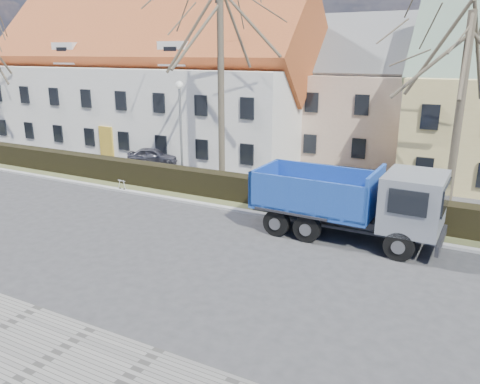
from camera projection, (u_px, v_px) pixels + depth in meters
The scene contains 12 objects.
ground at pixel (161, 240), 19.02m from camera, with size 120.00×120.00×0.00m, color #333335.
curb_far at pixel (218, 207), 22.90m from camera, with size 80.00×0.30×0.12m, color #A9A8A6.
grass_strip at pixel (234, 198), 24.26m from camera, with size 80.00×3.00×0.10m, color #4D542F.
hedge at pixel (232, 188), 23.92m from camera, with size 60.00×0.90×1.30m, color black.
building_white at pixel (148, 86), 36.99m from camera, with size 26.80×10.80×9.50m, color silver, non-canonical shape.
building_pink at pixel (376, 101), 33.06m from camera, with size 10.80×8.80×8.00m, color #CCA990, non-canonical shape.
tree_1 at pixel (221, 71), 25.29m from camera, with size 9.20×9.20×12.65m, color #4C4335, non-canonical shape.
tree_2 at pixel (462, 96), 20.20m from camera, with size 8.00×8.00×11.00m, color #4C4335, non-canonical shape.
dump_truck at pixel (339, 200), 18.99m from camera, with size 7.82×2.90×3.13m, color #163C97, non-canonical shape.
streetlight at pixel (181, 135), 25.75m from camera, with size 0.46×0.46×5.92m, color gray, non-canonical shape.
cart_frame at pixel (119, 185), 25.66m from camera, with size 0.75×0.43×0.69m, color silver, non-canonical shape.
parked_car_a at pixel (153, 156), 31.55m from camera, with size 1.37×3.41×1.16m, color #383843.
Camera 1 is at (11.02, -14.15, 7.37)m, focal length 35.00 mm.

